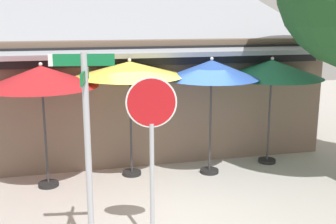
% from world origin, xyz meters
% --- Properties ---
extents(ground_plane, '(28.00, 28.00, 0.10)m').
position_xyz_m(ground_plane, '(0.00, 0.00, -0.05)').
color(ground_plane, '#ADA8A0').
extents(cafe_building, '(9.47, 5.92, 4.49)m').
position_xyz_m(cafe_building, '(0.01, 5.00, 1.64)').
color(cafe_building, '#705B4C').
rests_on(cafe_building, ground).
extents(street_sign_post, '(0.86, 0.80, 3.16)m').
position_xyz_m(street_sign_post, '(-1.89, -1.75, 1.91)').
color(street_sign_post, '#A8AAB2').
rests_on(street_sign_post, ground).
extents(stop_sign, '(0.77, 0.12, 2.76)m').
position_xyz_m(stop_sign, '(-0.91, -1.44, 1.92)').
color(stop_sign, '#A8AAB2').
rests_on(stop_sign, ground).
extents(patio_umbrella_crimson_left, '(2.34, 2.34, 2.71)m').
position_xyz_m(patio_umbrella_crimson_left, '(-2.61, 1.56, 2.40)').
color(patio_umbrella_crimson_left, black).
rests_on(patio_umbrella_crimson_left, ground).
extents(patio_umbrella_mustard_center, '(2.45, 2.45, 2.73)m').
position_xyz_m(patio_umbrella_mustard_center, '(-0.73, 1.79, 2.47)').
color(patio_umbrella_mustard_center, black).
rests_on(patio_umbrella_mustard_center, ground).
extents(patio_umbrella_royal_blue_right, '(2.15, 2.15, 2.75)m').
position_xyz_m(patio_umbrella_royal_blue_right, '(1.08, 1.48, 2.44)').
color(patio_umbrella_royal_blue_right, black).
rests_on(patio_umbrella_royal_blue_right, ground).
extents(patio_umbrella_forest_green_far_right, '(2.47, 2.47, 2.68)m').
position_xyz_m(patio_umbrella_forest_green_far_right, '(2.76, 1.81, 2.38)').
color(patio_umbrella_forest_green_far_right, black).
rests_on(patio_umbrella_forest_green_far_right, ground).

